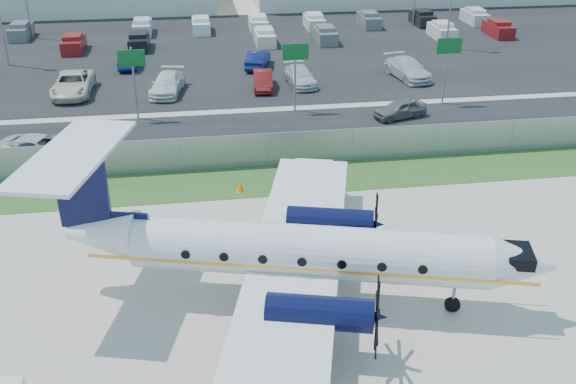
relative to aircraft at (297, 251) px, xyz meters
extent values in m
plane|color=beige|center=(0.38, -0.88, -2.36)|extent=(170.00, 170.00, 0.00)
cube|color=#2D561E|center=(0.38, 11.12, -2.35)|extent=(170.00, 4.00, 0.02)
cube|color=black|center=(0.38, 18.12, -2.35)|extent=(170.00, 8.00, 0.02)
cube|color=black|center=(0.38, 39.12, -2.35)|extent=(170.00, 32.00, 0.02)
cube|color=gray|center=(0.38, 13.12, -1.36)|extent=(120.00, 0.02, 1.90)
cube|color=gray|center=(0.38, 13.12, -0.38)|extent=(120.00, 0.06, 0.06)
cube|color=gray|center=(0.38, 13.12, -2.31)|extent=(120.00, 0.06, 0.06)
cylinder|color=gray|center=(-7.62, 22.12, 0.14)|extent=(0.14, 0.14, 5.00)
cube|color=#0C5923|center=(-7.62, 21.97, 1.94)|extent=(1.80, 0.08, 1.10)
cylinder|color=gray|center=(3.38, 22.12, 0.14)|extent=(0.14, 0.14, 5.00)
cube|color=#0C5923|center=(3.38, 21.97, 1.94)|extent=(1.80, 0.08, 1.10)
cylinder|color=gray|center=(14.38, 22.12, 0.14)|extent=(0.14, 0.14, 5.00)
cube|color=#0C5923|center=(14.38, 21.97, 1.94)|extent=(1.80, 0.08, 1.10)
cylinder|color=gray|center=(20.38, 37.12, 2.14)|extent=(0.18, 0.18, 9.00)
cylinder|color=silver|center=(0.42, -0.11, 0.00)|extent=(13.80, 5.55, 2.09)
cone|color=silver|center=(8.22, -2.19, 0.00)|extent=(2.87, 2.64, 2.09)
cone|color=silver|center=(-7.59, 2.02, 0.22)|extent=(3.30, 2.75, 2.09)
cube|color=black|center=(8.01, -2.14, 0.38)|extent=(1.32, 1.63, 0.49)
cube|color=silver|center=(-0.11, 0.03, -0.61)|extent=(8.37, 19.58, 0.24)
cylinder|color=black|center=(0.24, -3.36, -0.44)|extent=(3.92, 2.13, 1.21)
cylinder|color=black|center=(1.88, 2.79, -0.44)|extent=(3.92, 2.13, 1.21)
cube|color=black|center=(-8.12, 2.16, 2.09)|extent=(2.07, 0.73, 3.18)
cube|color=silver|center=(-8.22, 2.19, 3.68)|extent=(4.30, 7.26, 0.15)
cylinder|color=gray|center=(5.94, -1.58, -1.65)|extent=(0.13, 0.13, 1.43)
cylinder|color=black|center=(5.94, -1.58, -2.05)|extent=(0.65, 0.35, 0.61)
cylinder|color=black|center=(-0.93, -3.05, -2.01)|extent=(0.79, 0.61, 0.70)
cylinder|color=black|center=(0.71, 3.11, -2.01)|extent=(0.79, 0.61, 0.70)
cone|color=orange|center=(-1.49, 9.95, -2.05)|extent=(0.41, 0.41, 0.62)
cube|color=orange|center=(-1.49, 9.95, -2.34)|extent=(0.43, 0.43, 0.03)
imported|color=silver|center=(-12.82, 15.73, -2.36)|extent=(5.93, 4.03, 1.51)
imported|color=#595B5E|center=(10.35, 19.63, -2.36)|extent=(4.05, 2.56, 1.29)
imported|color=beige|center=(-12.78, 28.18, -2.36)|extent=(2.80, 5.95, 1.64)
imported|color=silver|center=(-5.69, 27.39, -2.36)|extent=(2.97, 5.45, 1.50)
imported|color=maroon|center=(1.68, 27.47, -2.36)|extent=(1.78, 4.25, 1.37)
imported|color=silver|center=(4.72, 28.06, -2.36)|extent=(2.28, 4.87, 1.37)
imported|color=silver|center=(13.75, 28.51, -2.36)|extent=(3.11, 5.74, 1.58)
imported|color=navy|center=(-9.14, 34.95, -2.36)|extent=(1.57, 4.26, 1.39)
imported|color=navy|center=(1.90, 33.32, -2.36)|extent=(2.70, 4.71, 1.47)
camera|label=1|loc=(-3.43, -20.83, 13.41)|focal=40.00mm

